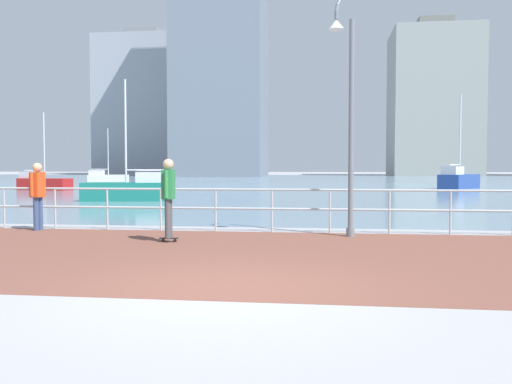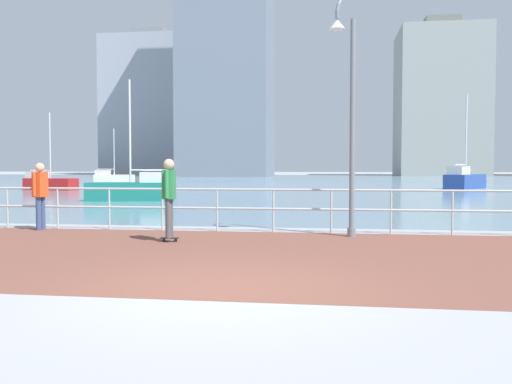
% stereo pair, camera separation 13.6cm
% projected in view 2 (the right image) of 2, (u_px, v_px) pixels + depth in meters
% --- Properties ---
extents(ground, '(220.00, 220.00, 0.00)m').
position_uv_depth(ground, '(316.00, 185.00, 46.70)').
color(ground, '#9E9EA3').
extents(brick_paving, '(28.00, 6.91, 0.01)m').
position_uv_depth(brick_paving, '(253.00, 255.00, 9.93)').
color(brick_paving, brown).
rests_on(brick_paving, ground).
extents(harbor_water, '(180.00, 88.00, 0.00)m').
position_uv_depth(harbor_water, '(319.00, 182.00, 57.86)').
color(harbor_water, '#6B899E').
rests_on(harbor_water, ground).
extents(waterfront_railing, '(25.25, 0.06, 1.07)m').
position_uv_depth(waterfront_railing, '(273.00, 202.00, 13.31)').
color(waterfront_railing, '#B2BCC1').
rests_on(waterfront_railing, ground).
extents(lamppost, '(0.63, 0.68, 5.51)m').
position_uv_depth(lamppost, '(348.00, 102.00, 12.24)').
color(lamppost, slate).
rests_on(lamppost, ground).
extents(skateboarder, '(0.41, 0.56, 1.77)m').
position_uv_depth(skateboarder, '(169.00, 192.00, 11.59)').
color(skateboarder, black).
rests_on(skateboarder, ground).
extents(bystander, '(0.28, 0.56, 1.70)m').
position_uv_depth(bystander, '(40.00, 190.00, 13.77)').
color(bystander, '#384C7A').
rests_on(bystander, ground).
extents(sailboat_gray, '(3.83, 1.48, 5.26)m').
position_uv_depth(sailboat_gray, '(113.00, 178.00, 52.94)').
color(sailboat_gray, white).
rests_on(sailboat_gray, ground).
extents(sailboat_blue, '(3.78, 4.88, 6.76)m').
position_uv_depth(sailboat_blue, '(465.00, 180.00, 39.22)').
color(sailboat_blue, '#284799').
rests_on(sailboat_blue, ground).
extents(sailboat_teal, '(3.88, 1.84, 5.24)m').
position_uv_depth(sailboat_teal, '(49.00, 183.00, 37.14)').
color(sailboat_teal, '#B21E1E').
rests_on(sailboat_teal, ground).
extents(sailboat_ivory, '(4.18, 2.03, 5.63)m').
position_uv_depth(sailboat_ivory, '(134.00, 189.00, 25.54)').
color(sailboat_ivory, '#197266').
rests_on(sailboat_ivory, ground).
extents(tower_beige, '(14.19, 12.63, 47.92)m').
position_uv_depth(tower_beige, '(227.00, 33.00, 87.86)').
color(tower_beige, slate).
rests_on(tower_beige, ground).
extents(tower_brick, '(14.37, 13.43, 26.87)m').
position_uv_depth(tower_brick, '(440.00, 103.00, 94.19)').
color(tower_brick, '#939993').
rests_on(tower_brick, ground).
extents(tower_concrete, '(17.20, 15.68, 29.81)m').
position_uv_depth(tower_concrete, '(152.00, 107.00, 114.69)').
color(tower_concrete, '#A3A8B2').
rests_on(tower_concrete, ground).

